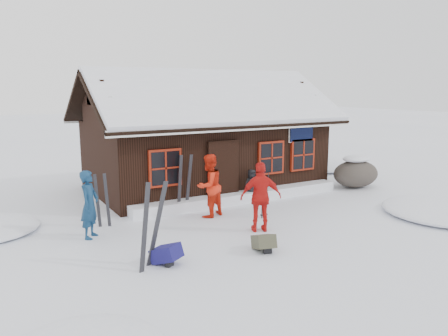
{
  "coord_description": "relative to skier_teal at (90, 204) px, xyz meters",
  "views": [
    {
      "loc": [
        -5.99,
        -9.58,
        3.69
      ],
      "look_at": [
        0.56,
        1.78,
        1.3
      ],
      "focal_mm": 35.0,
      "sensor_mm": 36.0,
      "label": 1
    }
  ],
  "objects": [
    {
      "name": "skier_crouched",
      "position": [
        5.5,
        1.03,
        -0.32
      ],
      "size": [
        0.55,
        0.38,
        1.07
      ],
      "primitive_type": "imported",
      "rotation": [
        0.0,
        0.0,
        -0.08
      ],
      "color": "black",
      "rests_on": "ground"
    },
    {
      "name": "ground",
      "position": [
        3.65,
        -1.17,
        -0.86
      ],
      "size": [
        120.0,
        120.0,
        0.0
      ],
      "primitive_type": "plane",
      "color": "white",
      "rests_on": "ground"
    },
    {
      "name": "skier_teal",
      "position": [
        0.0,
        0.0,
        0.0
      ],
      "size": [
        0.7,
        0.75,
        1.72
      ],
      "primitive_type": "imported",
      "rotation": [
        0.0,
        0.0,
        0.94
      ],
      "color": "navy",
      "rests_on": "ground"
    },
    {
      "name": "ski_pair_left",
      "position": [
        0.68,
        -2.47,
        0.03
      ],
      "size": [
        0.77,
        0.34,
        1.86
      ],
      "rotation": [
        0.0,
        0.0,
        0.28
      ],
      "color": "black",
      "rests_on": "ground"
    },
    {
      "name": "backpack_olive",
      "position": [
        3.21,
        -2.94,
        -0.7
      ],
      "size": [
        0.57,
        0.66,
        0.31
      ],
      "primitive_type": "cube",
      "rotation": [
        0.0,
        0.0,
        -0.26
      ],
      "color": "#42412F",
      "rests_on": "ground"
    },
    {
      "name": "backpack_blue",
      "position": [
        0.99,
        -2.52,
        -0.7
      ],
      "size": [
        0.67,
        0.72,
        0.31
      ],
      "primitive_type": "cube",
      "rotation": [
        0.0,
        0.0,
        0.54
      ],
      "color": "#161355",
      "rests_on": "ground"
    },
    {
      "name": "skier_orange_left",
      "position": [
        3.44,
        0.14,
        0.06
      ],
      "size": [
        1.08,
        0.97,
        1.84
      ],
      "primitive_type": "imported",
      "rotation": [
        0.0,
        0.0,
        3.5
      ],
      "color": "red",
      "rests_on": "ground"
    },
    {
      "name": "ski_pair_mid",
      "position": [
        0.5,
        0.74,
        -0.15
      ],
      "size": [
        0.41,
        0.14,
        1.51
      ],
      "rotation": [
        0.0,
        0.0,
        -0.23
      ],
      "color": "black",
      "rests_on": "ground"
    },
    {
      "name": "ski_poles",
      "position": [
        4.77,
        -0.74,
        -0.22
      ],
      "size": [
        0.24,
        0.12,
        1.35
      ],
      "color": "black",
      "rests_on": "ground"
    },
    {
      "name": "ski_pair_right",
      "position": [
        3.06,
        1.03,
        -0.01
      ],
      "size": [
        0.56,
        0.11,
        1.79
      ],
      "rotation": [
        0.0,
        0.0,
        0.0
      ],
      "color": "black",
      "rests_on": "ground"
    },
    {
      "name": "snow_drift",
      "position": [
        5.15,
        1.08,
        -0.68
      ],
      "size": [
        7.6,
        0.6,
        0.35
      ],
      "primitive_type": "cube",
      "color": "white",
      "rests_on": "ground"
    },
    {
      "name": "skier_orange_right",
      "position": [
        3.98,
        -1.71,
        0.06
      ],
      "size": [
        1.17,
        0.84,
        1.84
      ],
      "primitive_type": "imported",
      "rotation": [
        0.0,
        0.0,
        2.73
      ],
      "color": "red",
      "rests_on": "ground"
    },
    {
      "name": "boulder",
      "position": [
        10.09,
        0.81,
        -0.31
      ],
      "size": [
        1.85,
        1.39,
        1.09
      ],
      "color": "#4D453D",
      "rests_on": "ground"
    },
    {
      "name": "mountain_hut",
      "position": [
        5.15,
        3.81,
        0.72
      ],
      "size": [
        8.9,
        6.09,
        4.42
      ],
      "color": "black",
      "rests_on": "ground"
    },
    {
      "name": "snow_mounds",
      "position": [
        5.3,
        0.69,
        -0.86
      ],
      "size": [
        20.6,
        13.2,
        0.48
      ],
      "color": "white",
      "rests_on": "ground"
    }
  ]
}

